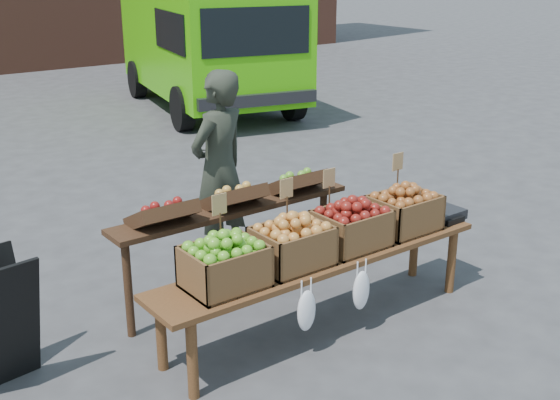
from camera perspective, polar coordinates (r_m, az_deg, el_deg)
ground at (r=5.36m, az=0.27°, el=-9.65°), size 80.00×80.00×0.00m
delivery_van at (r=12.64m, az=-5.88°, el=12.25°), size 3.21×5.16×2.15m
vendor at (r=6.08m, az=-4.97°, el=2.57°), size 0.71×0.57×1.71m
back_table at (r=5.42m, az=-3.73°, el=-3.26°), size 2.10×0.44×1.04m
display_bench at (r=5.15m, az=3.39°, el=-7.42°), size 2.70×0.56×0.57m
crate_golden_apples at (r=4.52m, az=-4.54°, el=-5.43°), size 0.50×0.40×0.28m
crate_russet_pears at (r=4.81m, az=0.99°, el=-3.80°), size 0.50×0.40×0.28m
crate_red_apples at (r=5.14m, az=5.82°, el=-2.33°), size 0.50×0.40×0.28m
crate_green_apples at (r=5.51m, az=10.03°, el=-1.03°), size 0.50×0.40×0.28m
weighing_scale at (r=5.85m, az=12.84°, el=-1.07°), size 0.34×0.30×0.08m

